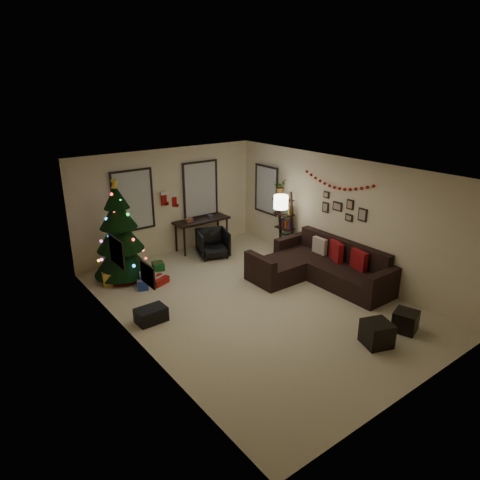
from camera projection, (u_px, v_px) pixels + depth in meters
name	position (u px, v px, depth m)	size (l,w,h in m)	color
floor	(254.00, 302.00, 8.88)	(7.00, 7.00, 0.00)	beige
ceiling	(255.00, 170.00, 7.95)	(7.00, 7.00, 0.00)	white
wall_back	(168.00, 202.00, 11.04)	(5.00, 5.00, 0.00)	beige
wall_front	(420.00, 312.00, 5.79)	(5.00, 5.00, 0.00)	beige
wall_left	(134.00, 272.00, 7.00)	(7.00, 7.00, 0.00)	beige
wall_right	(341.00, 217.00, 9.83)	(7.00, 7.00, 0.00)	beige
window_back_left	(133.00, 201.00, 10.41)	(1.05, 0.06, 1.50)	#728CB2
window_back_right	(200.00, 189.00, 11.49)	(1.05, 0.06, 1.50)	#728CB2
window_right_wall	(267.00, 190.00, 11.67)	(0.06, 0.90, 1.30)	#728CB2
christmas_tree	(120.00, 237.00, 9.67)	(1.26, 1.26, 2.35)	black
presents	(142.00, 277.00, 9.71)	(1.50, 1.01, 0.30)	gold
sofa	(319.00, 268.00, 9.77)	(1.98, 2.87, 0.89)	black
pillow_red_a	(359.00, 260.00, 9.29)	(0.12, 0.44, 0.44)	maroon
pillow_red_b	(336.00, 252.00, 9.76)	(0.12, 0.47, 0.47)	maroon
pillow_cream	(320.00, 246.00, 10.14)	(0.11, 0.37, 0.37)	beige
ottoman_near	(377.00, 334.00, 7.38)	(0.44, 0.44, 0.42)	black
ottoman_far	(405.00, 321.00, 7.80)	(0.40, 0.40, 0.38)	black
desk	(202.00, 223.00, 11.50)	(1.51, 0.54, 0.81)	black
desk_chair	(213.00, 243.00, 11.09)	(0.69, 0.64, 0.71)	black
bookshelf	(285.00, 223.00, 11.10)	(0.30, 0.50, 1.70)	black
potted_plant	(280.00, 184.00, 10.95)	(0.41, 0.35, 0.45)	#4C4C4C
floor_lamp	(281.00, 206.00, 10.56)	(0.35, 0.35, 1.65)	black
art_map	(117.00, 252.00, 7.51)	(0.04, 0.60, 0.50)	black
art_abstract	(148.00, 274.00, 6.60)	(0.04, 0.45, 0.35)	black
gallery	(343.00, 208.00, 9.69)	(0.03, 1.25, 0.54)	black
garland	(337.00, 183.00, 9.64)	(0.08, 1.90, 0.30)	#A5140C
stocking_left	(164.00, 198.00, 10.85)	(0.20, 0.05, 0.36)	#990F0C
stocking_right	(174.00, 200.00, 11.15)	(0.20, 0.05, 0.36)	#990F0C
storage_bin	(151.00, 315.00, 8.12)	(0.55, 0.37, 0.28)	black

